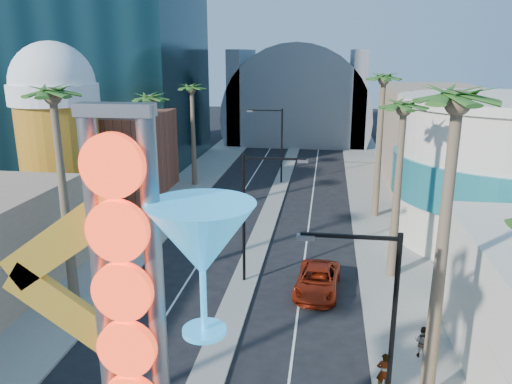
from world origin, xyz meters
name	(u,v)px	position (x,y,z in m)	size (l,w,h in m)	color
sidewalk_west	(170,204)	(-9.50, 35.00, 0.07)	(5.00, 100.00, 0.15)	gray
sidewalk_east	(379,213)	(9.50, 35.00, 0.07)	(5.00, 100.00, 0.15)	gray
median	(275,199)	(0.00, 38.00, 0.07)	(1.60, 84.00, 0.15)	gray
brick_filler_west	(114,154)	(-16.00, 38.00, 4.00)	(10.00, 10.00, 8.00)	brown
filler_east	(433,135)	(16.00, 48.00, 5.00)	(10.00, 20.00, 10.00)	#957D60
beer_mug	(57,126)	(-17.00, 30.00, 7.84)	(7.00, 7.00, 14.50)	#B86418
turquoise_building	(510,171)	(18.00, 30.00, 5.25)	(16.60, 16.60, 10.60)	beige
canopy	(298,113)	(0.00, 72.00, 4.31)	(22.00, 16.00, 22.00)	slate
neon_sign	(161,317)	(0.82, 2.96, 7.31)	(6.53, 2.60, 12.55)	gray
streetlight_0	(253,207)	(0.55, 20.00, 4.88)	(3.79, 0.25, 8.00)	black
streetlight_1	(277,139)	(-0.55, 44.00, 4.88)	(3.79, 0.25, 8.00)	black
streetlight_2	(379,320)	(6.72, 8.00, 4.83)	(3.45, 0.25, 8.00)	black
palm_1	(54,110)	(-9.00, 16.00, 10.82)	(2.40, 2.40, 12.70)	brown
palm_2	(151,107)	(-9.00, 30.00, 9.48)	(2.40, 2.40, 11.20)	brown
palm_3	(192,95)	(-9.00, 42.00, 9.48)	(2.40, 2.40, 11.20)	brown
palm_5	(455,125)	(9.00, 10.00, 11.27)	(2.40, 2.40, 13.20)	brown
palm_6	(403,119)	(9.00, 22.00, 9.93)	(2.40, 2.40, 11.70)	brown
palm_7	(383,88)	(9.00, 34.00, 10.82)	(2.40, 2.40, 12.70)	brown
red_pickup	(317,281)	(4.47, 19.31, 0.73)	(2.42, 5.25, 1.46)	maroon
pedestrian_a	(384,372)	(7.40, 10.58, 1.01)	(0.63, 0.41, 1.71)	gray
pedestrian_b	(422,342)	(9.37, 13.25, 0.91)	(0.74, 0.58, 1.52)	gray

